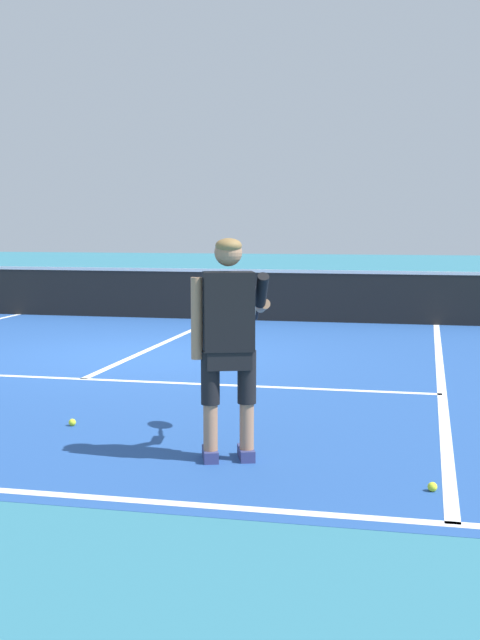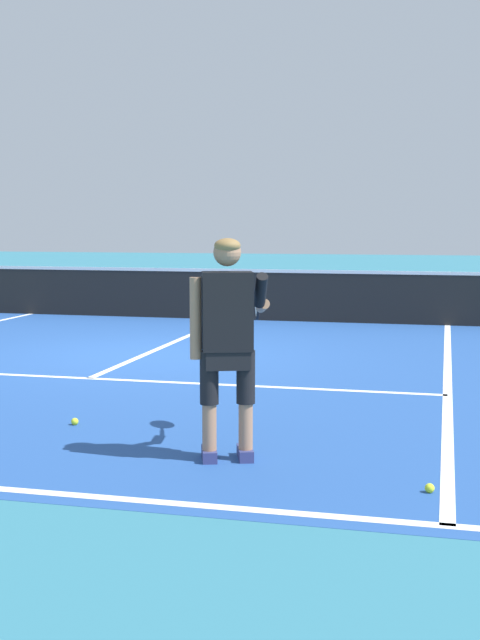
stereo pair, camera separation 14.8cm
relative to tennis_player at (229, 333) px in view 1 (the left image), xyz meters
The scene contains 9 objects.
ground_plane 5.54m from the tennis_player, 116.87° to the left, with size 80.00×80.00×0.00m, color teal.
court_inner_surface 4.90m from the tennis_player, 120.84° to the left, with size 10.98×10.82×0.00m, color #234C93.
line_service 3.96m from the tennis_player, 130.02° to the left, with size 8.23×0.10×0.01m, color white.
line_centre_service 6.68m from the tennis_player, 111.88° to the left, with size 0.10×6.40×0.01m, color white.
line_singles_right 4.55m from the tennis_player, 68.18° to the left, with size 0.10×10.42×0.01m, color white.
tennis_net 9.67m from the tennis_player, 104.78° to the left, with size 11.96×0.08×1.07m.
tennis_player is the anchor object (origin of this frame).
tennis_ball_near_feet 1.86m from the tennis_player, 16.52° to the right, with size 0.07×0.07×0.07m, color #CCE02D.
tennis_ball_by_baseline 2.05m from the tennis_player, 155.13° to the left, with size 0.07×0.07×0.07m, color #CCE02D.
Camera 1 is at (3.92, -11.03, 1.82)m, focal length 47.18 mm.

